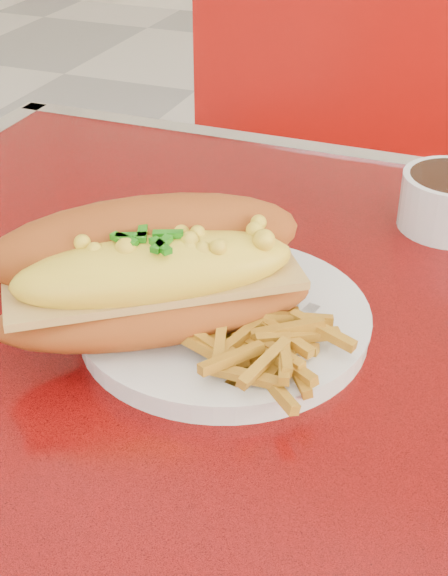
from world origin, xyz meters
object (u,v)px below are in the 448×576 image
(diner_table, at_px, (396,519))
(mac_hoagie, at_px, (152,273))
(dinner_plate, at_px, (224,319))
(fork, at_px, (287,332))
(sauce_cup_left, at_px, (218,257))

(diner_table, xyz_separation_m, mac_hoagie, (-0.21, -0.03, 0.22))
(diner_table, relative_size, dinner_plate, 4.76)
(diner_table, xyz_separation_m, fork, (-0.10, -0.01, 0.18))
(diner_table, bearing_deg, dinner_plate, -179.92)
(diner_table, xyz_separation_m, sauce_cup_left, (-0.20, 0.08, 0.18))
(dinner_plate, xyz_separation_m, fork, (0.06, -0.01, 0.01))
(fork, xyz_separation_m, sauce_cup_left, (-0.09, 0.09, 0.00))
(mac_hoagie, relative_size, fork, 1.77)
(diner_table, height_order, fork, fork)
(fork, height_order, sauce_cup_left, sauce_cup_left)
(dinner_plate, height_order, mac_hoagie, mac_hoagie)
(dinner_plate, bearing_deg, fork, -9.24)
(diner_table, bearing_deg, mac_hoagie, -170.38)
(diner_table, height_order, mac_hoagie, mac_hoagie)
(dinner_plate, distance_m, fork, 0.06)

